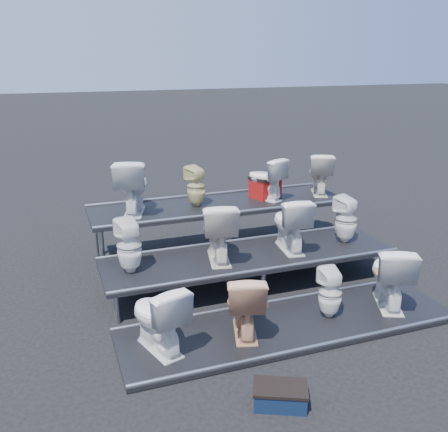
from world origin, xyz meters
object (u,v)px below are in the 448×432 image
object	(u,v)px
toilet_8	(132,186)
toilet_6	(290,223)
toilet_0	(158,317)
toilet_4	(129,246)
toilet_10	(265,178)
toilet_3	(390,275)
toilet_9	(196,186)
toilet_11	(320,173)
red_crate	(265,188)
toilet_2	(330,293)
toilet_7	(346,219)
step_stool	(280,397)
toilet_5	(218,231)
toilet_1	(245,302)

from	to	relation	value
toilet_8	toilet_6	bearing A→B (deg)	164.85
toilet_0	toilet_4	xyz separation A→B (m)	(-0.07, 1.30, 0.36)
toilet_10	toilet_3	bearing A→B (deg)	78.98
toilet_9	toilet_11	bearing A→B (deg)	156.18
toilet_8	red_crate	world-z (taller)	toilet_8
toilet_2	toilet_6	xyz separation A→B (m)	(0.09, 1.30, 0.48)
toilet_0	toilet_4	world-z (taller)	toilet_4
toilet_4	toilet_10	distance (m)	2.86
toilet_9	toilet_4	bearing A→B (deg)	21.00
toilet_7	red_crate	distance (m)	1.58
toilet_9	step_stool	world-z (taller)	toilet_9
toilet_2	toilet_5	size ratio (longest dim) A/B	0.75
toilet_5	toilet_7	xyz separation A→B (m)	(2.05, 0.00, -0.07)
toilet_4	toilet_8	size ratio (longest dim) A/B	0.85
toilet_7	toilet_8	xyz separation A→B (m)	(-2.99, 1.30, 0.47)
toilet_6	step_stool	size ratio (longest dim) A/B	1.63
toilet_2	toilet_7	size ratio (longest dim) A/B	0.90
toilet_9	toilet_11	xyz separation A→B (m)	(2.25, 0.00, 0.04)
toilet_0	toilet_11	world-z (taller)	toilet_11
toilet_2	step_stool	xyz separation A→B (m)	(-1.28, -1.24, -0.29)
toilet_4	toilet_5	distance (m)	1.23
toilet_7	toilet_10	world-z (taller)	toilet_10
toilet_5	toilet_8	bearing A→B (deg)	-41.97
toilet_0	toilet_1	bearing A→B (deg)	162.51
toilet_1	toilet_11	world-z (taller)	toilet_11
toilet_5	toilet_7	distance (m)	2.05
toilet_3	toilet_10	xyz separation A→B (m)	(-0.61, 2.60, 0.73)
red_crate	toilet_10	bearing A→B (deg)	-135.88
toilet_3	toilet_4	xyz separation A→B (m)	(-3.13, 1.30, 0.33)
toilet_10	step_stool	world-z (taller)	toilet_10
toilet_6	toilet_11	bearing A→B (deg)	-125.94
toilet_2	toilet_9	distance (m)	2.88
toilet_2	red_crate	distance (m)	2.78
toilet_2	toilet_5	distance (m)	1.73
toilet_7	toilet_10	distance (m)	1.56
toilet_2	toilet_3	size ratio (longest dim) A/B	0.75
toilet_0	toilet_8	bearing A→B (deg)	-112.42
toilet_11	toilet_4	bearing A→B (deg)	43.34
toilet_10	step_stool	bearing A→B (deg)	43.75
toilet_1	toilet_7	size ratio (longest dim) A/B	1.10
toilet_0	toilet_10	xyz separation A→B (m)	(2.45, 2.60, 0.75)
toilet_0	toilet_11	distance (m)	4.41
toilet_9	toilet_0	bearing A→B (deg)	40.76
toilet_5	red_crate	xyz separation A→B (m)	(1.33, 1.39, 0.14)
toilet_1	red_crate	world-z (taller)	red_crate
step_stool	toilet_0	bearing A→B (deg)	150.43
toilet_1	toilet_4	bearing A→B (deg)	-32.86
toilet_3	toilet_2	bearing A→B (deg)	24.50
toilet_3	red_crate	world-z (taller)	red_crate
red_crate	toilet_9	bearing A→B (deg)	163.02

